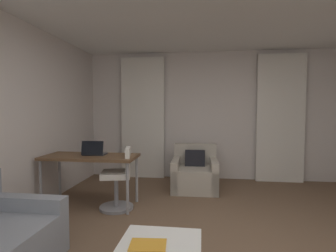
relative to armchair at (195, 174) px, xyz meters
The scene contains 8 objects.
wall_window 1.35m from the armchair, 72.21° to the left, with size 5.12×0.06×2.60m.
curtain_left_panel 1.64m from the armchair, 147.90° to the left, with size 0.90×0.06×2.50m.
curtain_right_panel 2.04m from the armchair, 23.00° to the left, with size 0.90×0.06×2.50m.
armchair is the anchor object (origin of this frame).
desk 1.88m from the armchair, 144.80° to the right, with size 1.36×0.60×0.75m.
desk_chair 1.53m from the armchair, 133.12° to the right, with size 0.48×0.48×0.88m.
laptop 1.85m from the armchair, 144.74° to the right, with size 0.33×0.26×0.22m.
magazine_open 2.80m from the armchair, 95.71° to the right, with size 0.30×0.22×0.01m.
Camera 1 is at (-0.13, -2.53, 1.41)m, focal length 28.41 mm.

